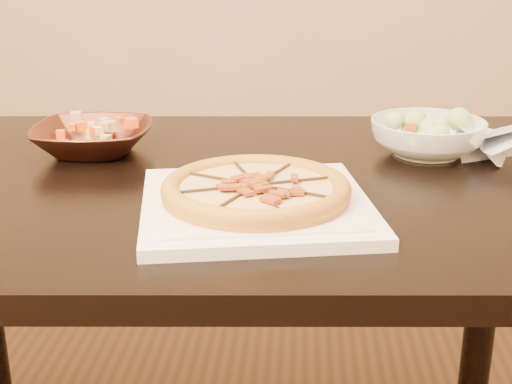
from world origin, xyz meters
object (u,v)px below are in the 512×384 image
(pizza, at_px, (256,189))
(plate, at_px, (256,205))
(dining_table, at_px, (204,235))
(bronze_bowl, at_px, (93,139))
(salad_bowl, at_px, (427,138))

(pizza, bearing_deg, plate, -57.02)
(dining_table, distance_m, pizza, 0.24)
(pizza, height_order, bronze_bowl, bronze_bowl)
(pizza, relative_size, salad_bowl, 1.32)
(dining_table, height_order, plate, plate)
(pizza, distance_m, salad_bowl, 0.43)
(bronze_bowl, relative_size, salad_bowl, 1.05)
(pizza, xyz_separation_m, salad_bowl, (0.29, 0.31, -0.00))
(salad_bowl, bearing_deg, plate, -133.19)
(plate, bearing_deg, salad_bowl, 46.81)
(dining_table, relative_size, plate, 3.65)
(plate, height_order, salad_bowl, salad_bowl)
(plate, height_order, bronze_bowl, bronze_bowl)
(dining_table, distance_m, salad_bowl, 0.44)
(plate, xyz_separation_m, bronze_bowl, (-0.32, 0.28, 0.02))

